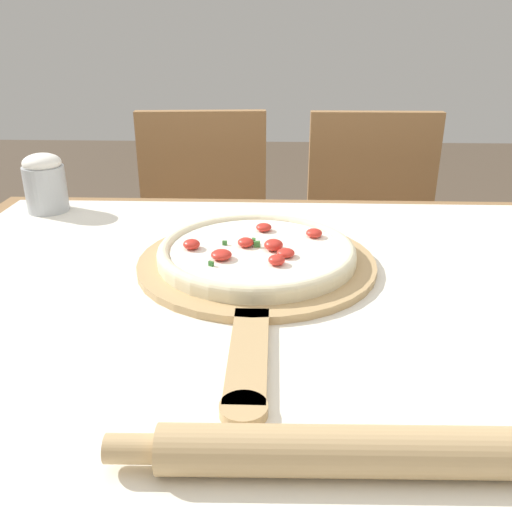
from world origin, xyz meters
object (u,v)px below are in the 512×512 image
pizza (257,252)px  chair_left (204,242)px  pizza_peel (256,268)px  flour_cup (45,182)px  rolling_pin (340,451)px  chair_right (372,245)px

pizza → chair_left: chair_left is taller
pizza_peel → flour_cup: size_ratio=4.79×
pizza → chair_left: bearing=104.7°
pizza_peel → rolling_pin: size_ratio=1.44×
chair_left → chair_right: (0.50, 0.00, 0.00)m
pizza_peel → flour_cup: flour_cup is taller
rolling_pin → chair_right: bearing=78.6°
pizza → rolling_pin: bearing=-78.7°
rolling_pin → chair_right: chair_right is taller
rolling_pin → chair_left: 1.20m
pizza_peel → pizza: (0.00, 0.02, 0.02)m
pizza_peel → chair_right: chair_right is taller
pizza_peel → chair_right: bearing=66.3°
rolling_pin → pizza_peel: bearing=101.8°
chair_right → flour_cup: bearing=-150.8°
chair_left → pizza_peel: bearing=-80.4°
pizza_peel → chair_right: size_ratio=0.66×
rolling_pin → chair_right: (0.23, 1.14, -0.26)m
chair_left → flour_cup: size_ratio=7.27×
rolling_pin → chair_right: size_ratio=0.46×
pizza → chair_right: (0.32, 0.70, -0.26)m
chair_right → flour_cup: 0.93m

